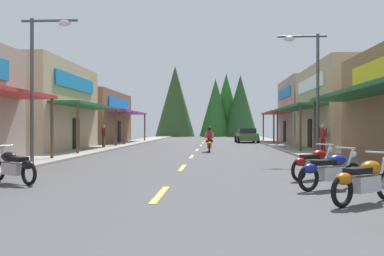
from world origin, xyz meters
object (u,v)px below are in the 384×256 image
Objects in this scene: motorcycle_parked_right_2 at (330,170)px; motorcycle_parked_right_3 at (314,163)px; parked_car_curbside at (247,136)px; pedestrian_by_shop at (104,135)px; pedestrian_browsing at (323,136)px; motorcycle_parked_right_1 at (364,180)px; rider_cruising_lead at (209,141)px; streetlamp_right at (310,77)px; streetlamp_left at (41,69)px; motorcycle_parked_left_3 at (14,166)px.

motorcycle_parked_right_2 is 1.12× the size of motorcycle_parked_right_3.
motorcycle_parked_right_3 is 0.38× the size of parked_car_curbside.
pedestrian_by_shop is 16.76m from parked_car_curbside.
parked_car_curbside is (0.16, 30.89, 0.20)m from motorcycle_parked_right_2.
pedestrian_browsing is (3.40, 14.24, 0.52)m from motorcycle_parked_right_2.
motorcycle_parked_right_1 is at bearing -130.11° from motorcycle_parked_right_3.
motorcycle_parked_right_3 is at bearing 53.06° from motorcycle_parked_right_1.
rider_cruising_lead is at bearing 70.80° from motorcycle_parked_right_2.
streetlamp_right is at bearing -76.05° from pedestrian_by_shop.
streetlamp_left is 11.48m from streetlamp_right.
streetlamp_right is at bearing 16.95° from streetlamp_left.
parked_car_curbside is (0.08, 28.88, 0.20)m from motorcycle_parked_right_3.
pedestrian_browsing is (3.24, 16.15, 0.52)m from motorcycle_parked_right_1.
streetlamp_right is at bearing -179.68° from parked_car_curbside.
motorcycle_parked_right_3 is 28.88m from parked_car_curbside.
motorcycle_parked_right_1 and motorcycle_parked_left_3 have the same top height.
parked_car_curbside is (-3.24, 16.65, -0.32)m from pedestrian_browsing.
motorcycle_parked_right_2 and motorcycle_parked_left_3 have the same top height.
motorcycle_parked_right_3 is 0.98× the size of pedestrian_by_shop.
parked_car_curbside is at bearing 58.41° from motorcycle_parked_right_2.
motorcycle_parked_right_2 is 0.88× the size of rider_cruising_lead.
parked_car_curbside is at bearing -73.38° from motorcycle_parked_left_3.
streetlamp_left reaches higher than motorcycle_parked_left_3.
motorcycle_parked_right_3 is (-1.32, -6.60, -3.30)m from streetlamp_right.
streetlamp_left is at bearing -123.09° from pedestrian_by_shop.
motorcycle_parked_right_3 is (-0.09, 3.92, 0.00)m from motorcycle_parked_right_1.
motorcycle_parked_right_2 is 15.53m from rider_cruising_lead.
rider_cruising_lead is at bearing 63.10° from motorcycle_parked_right_1.
streetlamp_left is 27.60m from parked_car_curbside.
motorcycle_parked_right_3 is at bearing -167.13° from rider_cruising_lead.
motorcycle_parked_left_3 is (-8.51, 2.51, 0.00)m from motorcycle_parked_right_1.
motorcycle_parked_right_3 is at bearing 36.53° from pedestrian_browsing.
motorcycle_parked_right_3 is at bearing -101.31° from streetlamp_right.
rider_cruising_lead is at bearing 57.43° from streetlamp_left.
pedestrian_by_shop is at bearing 141.79° from streetlamp_right.
streetlamp_right is at bearing 32.14° from pedestrian_browsing.
streetlamp_left reaches higher than pedestrian_by_shop.
streetlamp_right is at bearing 45.11° from motorcycle_parked_right_1.
motorcycle_parked_right_3 is 0.97× the size of pedestrian_browsing.
pedestrian_browsing is (3.32, 12.23, 0.52)m from motorcycle_parked_right_3.
motorcycle_parked_right_3 is (9.66, -3.25, -3.31)m from streetlamp_left.
motorcycle_parked_right_2 is (-0.16, 1.90, 0.00)m from motorcycle_parked_right_1.
streetlamp_left reaches higher than motorcycle_parked_right_3.
rider_cruising_lead is at bearing 125.27° from streetlamp_right.
pedestrian_browsing is at bearing 70.41° from streetlamp_right.
streetlamp_right is 3.37× the size of pedestrian_by_shop.
motorcycle_parked_right_3 is 12.69m from pedestrian_browsing.
streetlamp_left is 3.09× the size of motorcycle_parked_left_3.
rider_cruising_lead is 1.24× the size of pedestrian_browsing.
motorcycle_parked_right_1 is 0.94× the size of motorcycle_parked_left_3.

